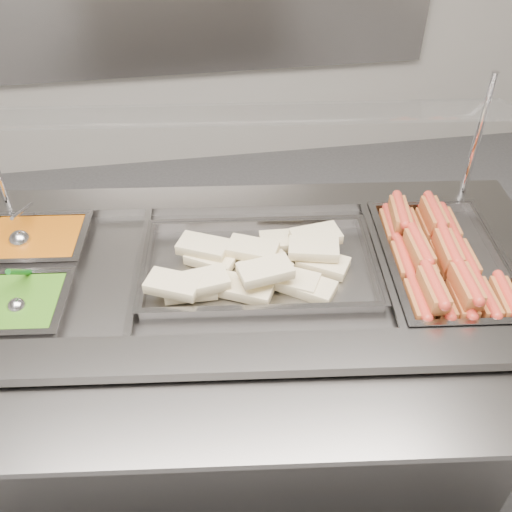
{
  "coord_description": "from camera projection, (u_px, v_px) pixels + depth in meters",
  "views": [
    {
      "loc": [
        -0.03,
        -0.82,
        1.93
      ],
      "look_at": [
        0.16,
        0.41,
        0.88
      ],
      "focal_mm": 40.0,
      "sensor_mm": 36.0,
      "label": 1
    }
  ],
  "objects": [
    {
      "name": "serving_spoon",
      "position": [
        18.0,
        301.0,
        1.51
      ],
      "size": [
        0.05,
        0.17,
        0.14
      ],
      "color": "silver",
      "rests_on": "pan_peas"
    },
    {
      "name": "hotdogs_in_buns",
      "position": [
        437.0,
        258.0,
        1.65
      ],
      "size": [
        0.31,
        0.52,
        0.11
      ],
      "color": "#A34F22",
      "rests_on": "pan_hotdogs"
    },
    {
      "name": "pan_peas",
      "position": [
        12.0,
        312.0,
        1.54
      ],
      "size": [
        0.31,
        0.26,
        0.1
      ],
      "color": "gray",
      "rests_on": "steam_counter"
    },
    {
      "name": "sneeze_guard",
      "position": [
        236.0,
        117.0,
        1.58
      ],
      "size": [
        1.6,
        0.46,
        0.42
      ],
      "color": "silver",
      "rests_on": "steam_counter"
    },
    {
      "name": "tortilla_wraps",
      "position": [
        257.0,
        266.0,
        1.62
      ],
      "size": [
        0.6,
        0.33,
        0.09
      ],
      "color": "beige",
      "rests_on": "pan_wraps"
    },
    {
      "name": "pan_hotdogs",
      "position": [
        442.0,
        267.0,
        1.68
      ],
      "size": [
        0.39,
        0.56,
        0.1
      ],
      "color": "gray",
      "rests_on": "steam_counter"
    },
    {
      "name": "ladle",
      "position": [
        20.0,
        239.0,
        1.71
      ],
      "size": [
        0.07,
        0.19,
        0.13
      ],
      "color": "silver",
      "rests_on": "pan_beans"
    },
    {
      "name": "tray_rail",
      "position": [
        244.0,
        418.0,
        1.3
      ],
      "size": [
        1.74,
        0.55,
        0.05
      ],
      "color": "slate",
      "rests_on": "steam_counter"
    },
    {
      "name": "pan_wraps",
      "position": [
        259.0,
        268.0,
        1.66
      ],
      "size": [
        0.69,
        0.46,
        0.07
      ],
      "color": "gray",
      "rests_on": "steam_counter"
    },
    {
      "name": "steam_counter",
      "position": [
        242.0,
        359.0,
        1.92
      ],
      "size": [
        1.88,
        1.0,
        0.86
      ],
      "color": "slate",
      "rests_on": "ground"
    },
    {
      "name": "pan_beans",
      "position": [
        38.0,
        247.0,
        1.75
      ],
      "size": [
        0.31,
        0.26,
        0.1
      ],
      "color": "gray",
      "rests_on": "steam_counter"
    }
  ]
}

